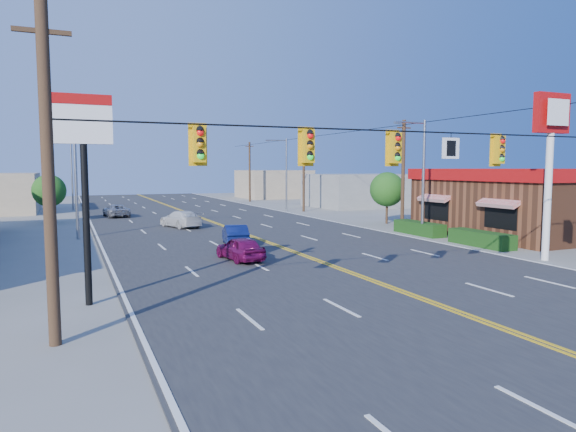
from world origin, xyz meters
name	(u,v)px	position (x,y,z in m)	size (l,w,h in m)	color
ground	(420,300)	(0.00, 0.00, 0.00)	(160.00, 160.00, 0.00)	gray
road	(244,234)	(0.00, 20.00, 0.03)	(20.00, 120.00, 0.06)	#2D2D30
signal_span	(420,164)	(-0.12, 0.00, 4.89)	(24.32, 0.34, 9.00)	#47301E
kfc	(540,201)	(19.90, 12.00, 2.38)	(16.30, 12.40, 4.70)	brown
kfc_pylon	(550,142)	(11.00, 4.00, 6.04)	(2.20, 0.36, 8.50)	white
pizza_hut_sign	(84,155)	(-11.00, 4.00, 5.18)	(1.90, 0.30, 6.85)	black
streetlight_se	(421,171)	(10.79, 14.00, 4.51)	(2.55, 0.25, 8.00)	gray
streetlight_ne	(285,170)	(10.79, 38.00, 4.51)	(2.55, 0.25, 8.00)	gray
streetlight_sw	(79,172)	(-10.79, 22.00, 4.51)	(2.55, 0.25, 8.00)	gray
streetlight_nw	(74,170)	(-10.79, 48.00, 4.51)	(2.55, 0.25, 8.00)	gray
utility_pole_near	(403,175)	(12.20, 18.00, 4.20)	(0.28, 0.28, 8.40)	#47301E
utility_pole_mid	(304,173)	(12.20, 36.00, 4.20)	(0.28, 0.28, 8.40)	#47301E
utility_pole_far	(250,172)	(12.20, 54.00, 4.20)	(0.28, 0.28, 8.40)	#47301E
tree_kfc_rear	(387,189)	(13.50, 22.00, 2.93)	(2.94, 2.94, 4.41)	#47301E
tree_west	(49,191)	(-13.00, 34.00, 2.79)	(2.80, 2.80, 4.20)	#47301E
bld_east_mid	(362,190)	(22.00, 40.00, 2.00)	(12.00, 10.00, 4.00)	gray
bld_east_far	(274,184)	(19.00, 62.00, 2.20)	(10.00, 10.00, 4.40)	tan
car_magenta	(240,249)	(-3.56, 9.95, 0.61)	(1.44, 3.57, 1.22)	#700C48
car_blue	(235,235)	(-2.19, 15.14, 0.62)	(1.32, 3.78, 1.25)	#0E1953
car_white	(181,220)	(-3.35, 25.83, 0.66)	(1.85, 4.54, 1.32)	silver
car_silver	(116,211)	(-7.29, 37.06, 0.60)	(1.99, 4.32, 1.20)	#A4A3A8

